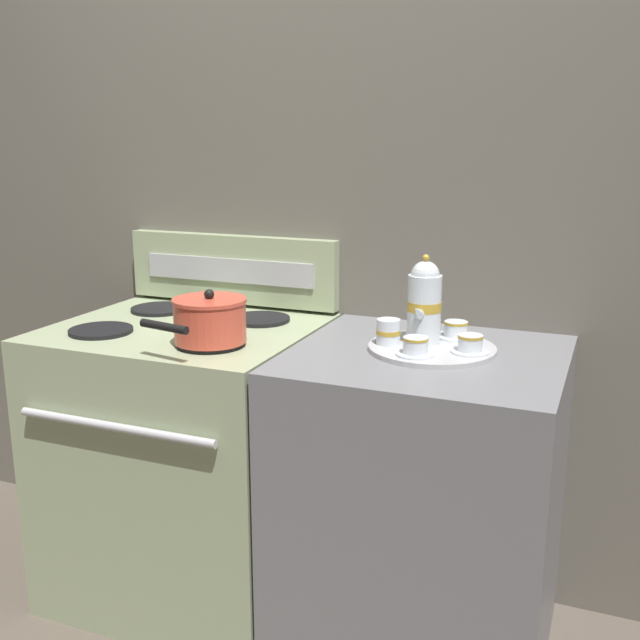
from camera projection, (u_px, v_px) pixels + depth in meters
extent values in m
plane|color=brown|center=(295.00, 608.00, 2.37)|extent=(6.00, 6.00, 0.00)
cube|color=#666056|center=(338.00, 248.00, 2.43)|extent=(6.00, 0.05, 2.20)
cube|color=#9EAD84|center=(189.00, 460.00, 2.40)|extent=(0.78, 0.68, 0.89)
cylinder|color=silver|center=(115.00, 427.00, 2.02)|extent=(0.63, 0.02, 0.02)
cylinder|color=black|center=(159.00, 309.00, 2.50)|extent=(0.19, 0.19, 0.01)
cylinder|color=black|center=(260.00, 319.00, 2.36)|extent=(0.19, 0.19, 0.01)
cylinder|color=black|center=(101.00, 331.00, 2.22)|extent=(0.19, 0.19, 0.01)
cylinder|color=black|center=(211.00, 343.00, 2.08)|extent=(0.19, 0.19, 0.01)
cube|color=#9EAD84|center=(232.00, 269.00, 2.55)|extent=(0.77, 0.05, 0.23)
cube|color=#B7B7BC|center=(228.00, 270.00, 2.52)|extent=(0.63, 0.01, 0.08)
cube|color=slate|center=(422.00, 503.00, 2.12)|extent=(0.73, 0.68, 0.89)
cylinder|color=#D14C38|center=(210.00, 322.00, 2.07)|extent=(0.20, 0.20, 0.11)
cylinder|color=#D14C38|center=(209.00, 300.00, 2.05)|extent=(0.21, 0.21, 0.01)
sphere|color=black|center=(209.00, 294.00, 2.05)|extent=(0.03, 0.03, 0.03)
cylinder|color=black|center=(164.00, 327.00, 1.92)|extent=(0.16, 0.05, 0.02)
cylinder|color=#B2B2B7|center=(432.00, 348.00, 2.03)|extent=(0.35, 0.35, 0.01)
cylinder|color=silver|center=(424.00, 309.00, 2.04)|extent=(0.09, 0.09, 0.19)
cylinder|color=gold|center=(424.00, 306.00, 2.04)|extent=(0.09, 0.09, 0.03)
sphere|color=silver|center=(425.00, 275.00, 2.02)|extent=(0.08, 0.08, 0.08)
sphere|color=gold|center=(426.00, 258.00, 2.01)|extent=(0.02, 0.02, 0.02)
cone|color=silver|center=(418.00, 311.00, 1.98)|extent=(0.03, 0.07, 0.05)
cylinder|color=silver|center=(470.00, 352.00, 1.97)|extent=(0.10, 0.10, 0.01)
cylinder|color=silver|center=(470.00, 343.00, 1.96)|extent=(0.06, 0.06, 0.04)
cylinder|color=gold|center=(471.00, 336.00, 1.96)|extent=(0.07, 0.07, 0.01)
cylinder|color=silver|center=(415.00, 354.00, 1.94)|extent=(0.10, 0.10, 0.01)
cylinder|color=silver|center=(415.00, 345.00, 1.94)|extent=(0.06, 0.06, 0.04)
cylinder|color=gold|center=(416.00, 339.00, 1.93)|extent=(0.07, 0.07, 0.01)
cylinder|color=silver|center=(455.00, 337.00, 2.11)|extent=(0.10, 0.10, 0.01)
cylinder|color=silver|center=(456.00, 329.00, 2.10)|extent=(0.06, 0.06, 0.04)
cylinder|color=gold|center=(456.00, 323.00, 2.10)|extent=(0.07, 0.07, 0.01)
cylinder|color=silver|center=(388.00, 332.00, 2.04)|extent=(0.07, 0.07, 0.07)
cylinder|color=gold|center=(388.00, 332.00, 2.04)|extent=(0.07, 0.07, 0.01)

